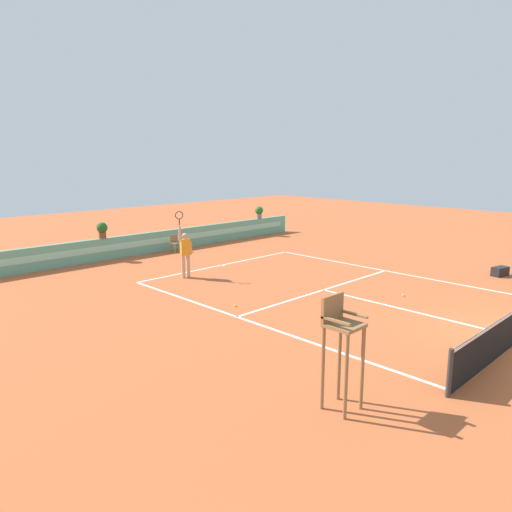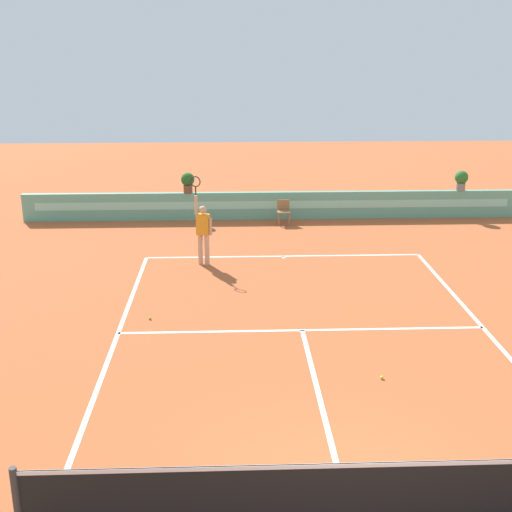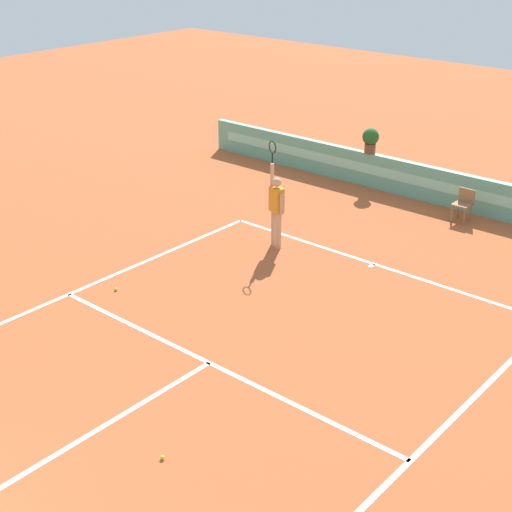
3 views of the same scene
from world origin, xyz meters
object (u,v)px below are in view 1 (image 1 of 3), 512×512
(umpire_chair, at_px, (341,339))
(ball_kid_chair, at_px, (175,243))
(potted_plant_far_right, at_px, (259,212))
(potted_plant_left, at_px, (102,229))
(tennis_player, at_px, (185,251))
(gear_bag, at_px, (500,271))
(tennis_ball_mid_court, at_px, (403,295))
(tennis_ball_near_baseline, at_px, (235,306))

(umpire_chair, xyz_separation_m, ball_kid_chair, (6.54, 14.39, -0.86))
(potted_plant_far_right, bearing_deg, potted_plant_left, 180.00)
(umpire_chair, distance_m, potted_plant_far_right, 19.98)
(ball_kid_chair, xyz_separation_m, tennis_player, (-2.66, -4.44, 0.57))
(umpire_chair, height_order, gear_bag, umpire_chair)
(tennis_player, xyz_separation_m, tennis_ball_mid_court, (3.66, -7.17, -1.02))
(tennis_ball_mid_court, bearing_deg, potted_plant_far_right, 65.93)
(tennis_ball_mid_court, xyz_separation_m, potted_plant_far_right, (5.51, 12.34, 1.38))
(umpire_chair, bearing_deg, tennis_ball_mid_court, 20.26)
(tennis_player, xyz_separation_m, tennis_ball_near_baseline, (-1.12, -4.05, -1.02))
(umpire_chair, xyz_separation_m, potted_plant_far_right, (13.05, 15.13, 0.07))
(potted_plant_far_right, distance_m, potted_plant_left, 9.89)
(tennis_ball_mid_court, relative_size, potted_plant_far_right, 0.09)
(ball_kid_chair, relative_size, tennis_player, 0.33)
(tennis_ball_mid_court, bearing_deg, tennis_player, 117.04)
(umpire_chair, height_order, potted_plant_left, umpire_chair)
(ball_kid_chair, distance_m, gear_bag, 14.31)
(ball_kid_chair, relative_size, potted_plant_left, 1.17)
(gear_bag, bearing_deg, potted_plant_left, 125.30)
(gear_bag, bearing_deg, tennis_ball_mid_court, 166.53)
(tennis_ball_mid_court, xyz_separation_m, potted_plant_left, (-4.38, 12.34, 1.38))
(tennis_player, relative_size, tennis_ball_near_baseline, 38.01)
(gear_bag, xyz_separation_m, potted_plant_left, (-9.63, 13.60, 1.23))
(tennis_player, bearing_deg, ball_kid_chair, 59.05)
(ball_kid_chair, bearing_deg, potted_plant_far_right, 6.41)
(umpire_chair, height_order, tennis_player, tennis_player)
(gear_bag, distance_m, tennis_player, 12.30)
(ball_kid_chair, height_order, tennis_player, tennis_player)
(tennis_player, bearing_deg, umpire_chair, -111.30)
(potted_plant_left, bearing_deg, ball_kid_chair, -12.21)
(umpire_chair, xyz_separation_m, gear_bag, (12.79, 1.53, -1.16))
(umpire_chair, height_order, ball_kid_chair, umpire_chair)
(tennis_player, distance_m, potted_plant_far_right, 10.54)
(umpire_chair, relative_size, tennis_ball_mid_court, 31.47)
(gear_bag, relative_size, tennis_ball_near_baseline, 10.29)
(umpire_chair, relative_size, potted_plant_left, 2.96)
(potted_plant_far_right, bearing_deg, tennis_ball_near_baseline, -138.12)
(tennis_player, xyz_separation_m, potted_plant_left, (-0.72, 5.17, 0.36))
(tennis_player, distance_m, potted_plant_left, 5.24)
(umpire_chair, bearing_deg, gear_bag, 6.80)
(potted_plant_far_right, bearing_deg, gear_bag, -91.10)
(tennis_player, height_order, potted_plant_far_right, tennis_player)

